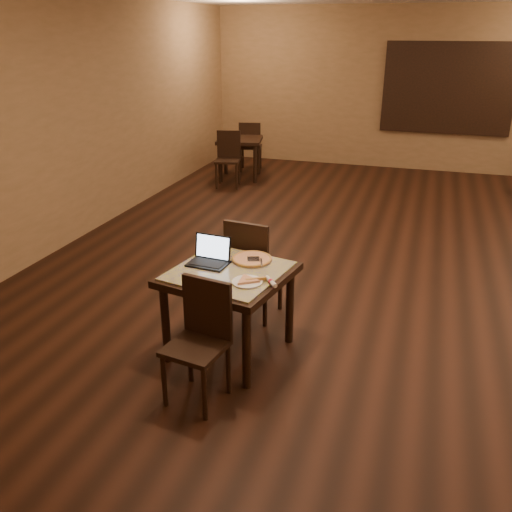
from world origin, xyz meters
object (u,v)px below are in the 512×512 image
(chair_main_far, at_px, (251,264))
(other_table_b_chair_far, at_px, (250,144))
(other_table_b, at_px, (240,145))
(other_table_b_chair_near, at_px, (228,155))
(pizza_pan, at_px, (252,260))
(tiled_table, at_px, (229,282))
(laptop, at_px, (210,256))
(chair_main_near, at_px, (201,334))

(chair_main_far, relative_size, other_table_b_chair_far, 1.05)
(other_table_b, height_order, other_table_b_chair_near, other_table_b_chair_near)
(chair_main_far, xyz_separation_m, pizza_pan, (0.13, -0.37, 0.21))
(tiled_table, bearing_deg, chair_main_far, 101.71)
(other_table_b, bearing_deg, tiled_table, -83.86)
(laptop, bearing_deg, other_table_b, 111.38)
(tiled_table, height_order, other_table_b, tiled_table)
(laptop, xyz_separation_m, other_table_b_chair_near, (-1.69, 4.92, -0.29))
(other_table_b_chair_near, bearing_deg, other_table_b_chair_far, 75.68)
(other_table_b_chair_near, bearing_deg, chair_main_near, -83.78)
(chair_main_far, bearing_deg, pizza_pan, 116.22)
(other_table_b_chair_near, xyz_separation_m, other_table_b_chair_far, (0.04, 1.11, 0.00))
(chair_main_far, xyz_separation_m, other_table_b_chair_far, (-1.85, 5.51, -0.03))
(chair_main_far, relative_size, other_table_b, 1.07)
(chair_main_far, height_order, other_table_b, chair_main_far)
(laptop, height_order, other_table_b_chair_near, laptop)
(chair_main_near, relative_size, chair_main_far, 0.93)
(tiled_table, bearing_deg, other_table_b_chair_near, 121.40)
(other_table_b, height_order, other_table_b_chair_far, other_table_b_chair_far)
(pizza_pan, bearing_deg, other_table_b_chair_near, 112.86)
(pizza_pan, distance_m, other_table_b_chair_far, 6.21)
(pizza_pan, bearing_deg, laptop, -156.64)
(tiled_table, xyz_separation_m, chair_main_near, (0.01, -0.62, -0.14))
(chair_main_near, xyz_separation_m, other_table_b_chair_far, (-1.87, 6.75, 0.01))
(chair_main_near, height_order, pizza_pan, chair_main_near)
(chair_main_far, bearing_deg, other_table_b_chair_near, -59.91)
(tiled_table, bearing_deg, pizza_pan, 74.16)
(laptop, height_order, pizza_pan, laptop)
(tiled_table, height_order, laptop, laptop)
(chair_main_near, relative_size, pizza_pan, 2.81)
(other_table_b, bearing_deg, pizza_pan, -81.94)
(chair_main_near, bearing_deg, other_table_b_chair_far, 114.31)
(chair_main_near, distance_m, other_table_b, 6.48)
(other_table_b_chair_far, bearing_deg, other_table_b_chair_near, 75.68)
(laptop, bearing_deg, tiled_table, -22.63)
(pizza_pan, bearing_deg, other_table_b, 110.52)
(laptop, relative_size, other_table_b, 0.37)
(tiled_table, relative_size, other_table_b_chair_far, 1.13)
(chair_main_far, relative_size, pizza_pan, 3.03)
(other_table_b_chair_near, height_order, other_table_b_chair_far, same)
(chair_main_near, bearing_deg, laptop, 115.21)
(tiled_table, height_order, other_table_b_chair_near, other_table_b_chair_near)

